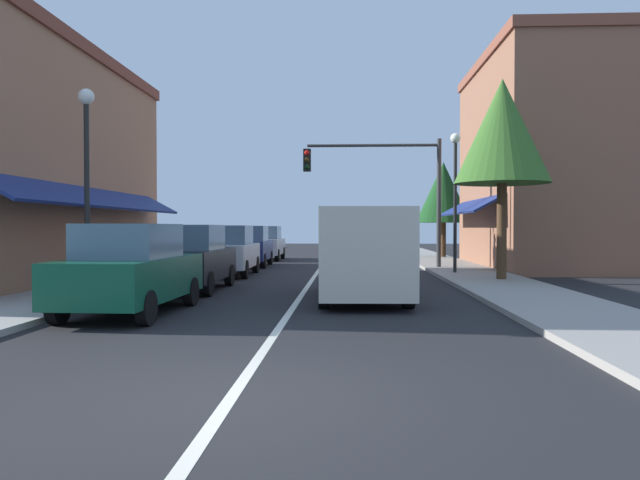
{
  "coord_description": "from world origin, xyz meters",
  "views": [
    {
      "loc": [
        1.16,
        -5.94,
        1.7
      ],
      "look_at": [
        0.21,
        14.71,
        1.27
      ],
      "focal_mm": 34.05,
      "sensor_mm": 36.0,
      "label": 1
    }
  ],
  "objects_px": {
    "parked_car_distant_left": "(265,243)",
    "traffic_signal_mast_arm": "(389,179)",
    "parked_car_nearest_left": "(131,270)",
    "street_lamp_left_near": "(87,159)",
    "parked_car_third_left": "(228,251)",
    "van_in_lane": "(362,251)",
    "tree_right_far": "(443,193)",
    "parked_car_second_left": "(190,258)",
    "tree_right_near": "(502,132)",
    "street_lamp_right_mid": "(455,180)",
    "parked_car_far_left": "(249,246)"
  },
  "relations": [
    {
      "from": "parked_car_distant_left",
      "to": "traffic_signal_mast_arm",
      "type": "relative_size",
      "value": 0.74
    },
    {
      "from": "parked_car_nearest_left",
      "to": "street_lamp_left_near",
      "type": "height_order",
      "value": "street_lamp_left_near"
    },
    {
      "from": "parked_car_third_left",
      "to": "parked_car_distant_left",
      "type": "bearing_deg",
      "value": 89.63
    },
    {
      "from": "traffic_signal_mast_arm",
      "to": "street_lamp_left_near",
      "type": "bearing_deg",
      "value": -125.2
    },
    {
      "from": "van_in_lane",
      "to": "tree_right_far",
      "type": "height_order",
      "value": "tree_right_far"
    },
    {
      "from": "parked_car_second_left",
      "to": "tree_right_near",
      "type": "distance_m",
      "value": 10.06
    },
    {
      "from": "parked_car_second_left",
      "to": "van_in_lane",
      "type": "relative_size",
      "value": 0.78
    },
    {
      "from": "parked_car_second_left",
      "to": "tree_right_far",
      "type": "relative_size",
      "value": 0.79
    },
    {
      "from": "parked_car_nearest_left",
      "to": "traffic_signal_mast_arm",
      "type": "xyz_separation_m",
      "value": [
        5.87,
        12.77,
        2.75
      ]
    },
    {
      "from": "parked_car_second_left",
      "to": "parked_car_distant_left",
      "type": "bearing_deg",
      "value": 90.48
    },
    {
      "from": "van_in_lane",
      "to": "parked_car_second_left",
      "type": "bearing_deg",
      "value": 157.17
    },
    {
      "from": "parked_car_third_left",
      "to": "tree_right_near",
      "type": "distance_m",
      "value": 9.97
    },
    {
      "from": "van_in_lane",
      "to": "street_lamp_right_mid",
      "type": "height_order",
      "value": "street_lamp_right_mid"
    },
    {
      "from": "parked_car_distant_left",
      "to": "parked_car_third_left",
      "type": "bearing_deg",
      "value": -89.67
    },
    {
      "from": "parked_car_distant_left",
      "to": "street_lamp_left_near",
      "type": "relative_size",
      "value": 0.84
    },
    {
      "from": "traffic_signal_mast_arm",
      "to": "tree_right_near",
      "type": "height_order",
      "value": "tree_right_near"
    },
    {
      "from": "parked_car_third_left",
      "to": "tree_right_near",
      "type": "relative_size",
      "value": 0.66
    },
    {
      "from": "parked_car_second_left",
      "to": "street_lamp_left_near",
      "type": "height_order",
      "value": "street_lamp_left_near"
    },
    {
      "from": "parked_car_third_left",
      "to": "tree_right_far",
      "type": "distance_m",
      "value": 15.25
    },
    {
      "from": "traffic_signal_mast_arm",
      "to": "parked_car_far_left",
      "type": "bearing_deg",
      "value": 162.22
    },
    {
      "from": "parked_car_far_left",
      "to": "tree_right_far",
      "type": "relative_size",
      "value": 0.79
    },
    {
      "from": "parked_car_far_left",
      "to": "tree_right_far",
      "type": "distance_m",
      "value": 11.86
    },
    {
      "from": "parked_car_distant_left",
      "to": "tree_right_near",
      "type": "relative_size",
      "value": 0.66
    },
    {
      "from": "van_in_lane",
      "to": "traffic_signal_mast_arm",
      "type": "xyz_separation_m",
      "value": [
        1.3,
        10.09,
        2.48
      ]
    },
    {
      "from": "tree_right_far",
      "to": "parked_car_far_left",
      "type": "bearing_deg",
      "value": -145.06
    },
    {
      "from": "tree_right_far",
      "to": "street_lamp_left_near",
      "type": "bearing_deg",
      "value": -119.88
    },
    {
      "from": "traffic_signal_mast_arm",
      "to": "street_lamp_right_mid",
      "type": "height_order",
      "value": "traffic_signal_mast_arm"
    },
    {
      "from": "parked_car_far_left",
      "to": "traffic_signal_mast_arm",
      "type": "xyz_separation_m",
      "value": [
        5.98,
        -1.92,
        2.75
      ]
    },
    {
      "from": "traffic_signal_mast_arm",
      "to": "tree_right_far",
      "type": "height_order",
      "value": "traffic_signal_mast_arm"
    },
    {
      "from": "parked_car_distant_left",
      "to": "street_lamp_left_near",
      "type": "bearing_deg",
      "value": -95.5
    },
    {
      "from": "parked_car_third_left",
      "to": "parked_car_distant_left",
      "type": "height_order",
      "value": "same"
    },
    {
      "from": "parked_car_second_left",
      "to": "street_lamp_left_near",
      "type": "xyz_separation_m",
      "value": [
        -1.73,
        -2.47,
        2.39
      ]
    },
    {
      "from": "parked_car_third_left",
      "to": "parked_car_far_left",
      "type": "distance_m",
      "value": 5.12
    },
    {
      "from": "parked_car_far_left",
      "to": "street_lamp_left_near",
      "type": "bearing_deg",
      "value": -98.78
    },
    {
      "from": "parked_car_distant_left",
      "to": "street_lamp_right_mid",
      "type": "distance_m",
      "value": 13.1
    },
    {
      "from": "parked_car_third_left",
      "to": "parked_car_nearest_left",
      "type": "bearing_deg",
      "value": -91.03
    },
    {
      "from": "parked_car_second_left",
      "to": "parked_car_distant_left",
      "type": "xyz_separation_m",
      "value": [
        -0.1,
        15.4,
        0.0
      ]
    },
    {
      "from": "parked_car_third_left",
      "to": "street_lamp_left_near",
      "type": "relative_size",
      "value": 0.85
    },
    {
      "from": "street_lamp_right_mid",
      "to": "tree_right_near",
      "type": "height_order",
      "value": "tree_right_near"
    },
    {
      "from": "parked_car_third_left",
      "to": "van_in_lane",
      "type": "distance_m",
      "value": 8.26
    },
    {
      "from": "parked_car_far_left",
      "to": "tree_right_far",
      "type": "height_order",
      "value": "tree_right_far"
    },
    {
      "from": "street_lamp_right_mid",
      "to": "tree_right_near",
      "type": "relative_size",
      "value": 0.8
    },
    {
      "from": "parked_car_far_left",
      "to": "tree_right_near",
      "type": "bearing_deg",
      "value": -41.21
    },
    {
      "from": "parked_car_far_left",
      "to": "traffic_signal_mast_arm",
      "type": "bearing_deg",
      "value": -19.25
    },
    {
      "from": "parked_car_nearest_left",
      "to": "parked_car_distant_left",
      "type": "distance_m",
      "value": 19.85
    },
    {
      "from": "parked_car_far_left",
      "to": "tree_right_near",
      "type": "distance_m",
      "value": 12.34
    },
    {
      "from": "parked_car_second_left",
      "to": "street_lamp_right_mid",
      "type": "bearing_deg",
      "value": 34.14
    },
    {
      "from": "street_lamp_left_near",
      "to": "street_lamp_right_mid",
      "type": "distance_m",
      "value": 12.52
    },
    {
      "from": "parked_car_distant_left",
      "to": "van_in_lane",
      "type": "relative_size",
      "value": 0.79
    },
    {
      "from": "parked_car_nearest_left",
      "to": "parked_car_far_left",
      "type": "xyz_separation_m",
      "value": [
        -0.11,
        14.69,
        0.0
      ]
    }
  ]
}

